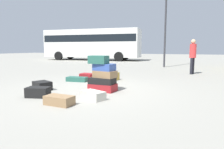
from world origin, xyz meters
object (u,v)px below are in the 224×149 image
at_px(suitcase_teal_behind_tower, 77,79).
at_px(person_bearded_onlooker, 193,54).
at_px(parked_bus, 92,43).
at_px(suitcase_black_white_trunk, 42,86).
at_px(suitcase_black_foreground_near, 38,92).
at_px(suitcase_tan_right_side, 110,76).
at_px(suitcase_cream_upright_blue, 93,95).
at_px(suitcase_brown_left_side, 59,100).
at_px(suitcase_maroon_foreground_far, 87,76).
at_px(suitcase_tower, 103,76).

bearing_deg(suitcase_teal_behind_tower, person_bearded_onlooker, 38.43).
relative_size(person_bearded_onlooker, parked_bus, 0.16).
xyz_separation_m(suitcase_black_white_trunk, suitcase_black_foreground_near, (0.51, -0.73, -0.00)).
relative_size(suitcase_tan_right_side, suitcase_cream_upright_blue, 1.12).
bearing_deg(parked_bus, suitcase_tan_right_side, -64.19).
height_order(suitcase_tan_right_side, person_bearded_onlooker, person_bearded_onlooker).
xyz_separation_m(suitcase_brown_left_side, suitcase_maroon_foreground_far, (-1.25, 3.43, 0.02)).
xyz_separation_m(suitcase_brown_left_side, person_bearded_onlooker, (2.58, 6.86, 0.89)).
xyz_separation_m(suitcase_black_white_trunk, suitcase_tan_right_side, (1.07, 2.59, 0.02)).
height_order(suitcase_brown_left_side, parked_bus, parked_bus).
height_order(suitcase_tower, suitcase_black_foreground_near, suitcase_tower).
xyz_separation_m(suitcase_tower, parked_bus, (-7.74, 13.83, 1.39)).
height_order(suitcase_black_white_trunk, person_bearded_onlooker, person_bearded_onlooker).
height_order(suitcase_tower, person_bearded_onlooker, person_bearded_onlooker).
xyz_separation_m(suitcase_tower, person_bearded_onlooker, (2.33, 5.14, 0.55)).
bearing_deg(suitcase_brown_left_side, parked_bus, 118.09).
bearing_deg(person_bearded_onlooker, suitcase_tower, -6.19).
bearing_deg(suitcase_black_white_trunk, suitcase_tan_right_side, 91.25).
distance_m(suitcase_teal_behind_tower, parked_bus, 14.18).
bearing_deg(suitcase_teal_behind_tower, suitcase_black_foreground_near, -87.42).
relative_size(suitcase_tower, suitcase_teal_behind_tower, 1.33).
xyz_separation_m(suitcase_black_foreground_near, suitcase_maroon_foreground_far, (-0.31, 3.05, -0.01)).
height_order(suitcase_black_foreground_near, suitcase_maroon_foreground_far, suitcase_black_foreground_near).
height_order(suitcase_black_foreground_near, parked_bus, parked_bus).
relative_size(suitcase_black_foreground_near, suitcase_brown_left_side, 0.89).
relative_size(suitcase_black_white_trunk, suitcase_cream_upright_blue, 0.91).
relative_size(suitcase_tower, person_bearded_onlooker, 0.62).
height_order(suitcase_black_white_trunk, suitcase_maroon_foreground_far, suitcase_black_white_trunk).
bearing_deg(suitcase_tan_right_side, suitcase_maroon_foreground_far, -150.53).
relative_size(suitcase_black_white_trunk, suitcase_black_foreground_near, 0.96).
relative_size(suitcase_tan_right_side, suitcase_maroon_foreground_far, 1.32).
distance_m(suitcase_tower, suitcase_black_foreground_near, 1.81).
bearing_deg(person_bearded_onlooker, suitcase_maroon_foreground_far, -29.93).
height_order(suitcase_maroon_foreground_far, person_bearded_onlooker, person_bearded_onlooker).
bearing_deg(suitcase_black_white_trunk, person_bearded_onlooker, 78.63).
height_order(suitcase_black_foreground_near, suitcase_brown_left_side, suitcase_black_foreground_near).
relative_size(suitcase_brown_left_side, suitcase_cream_upright_blue, 1.06).
relative_size(suitcase_black_foreground_near, parked_bus, 0.05).
distance_m(suitcase_tan_right_side, suitcase_maroon_foreground_far, 0.91).
bearing_deg(suitcase_black_foreground_near, suitcase_teal_behind_tower, 83.33).
bearing_deg(suitcase_cream_upright_blue, suitcase_tower, 123.78).
relative_size(suitcase_tan_right_side, suitcase_teal_behind_tower, 0.86).
bearing_deg(parked_bus, suitcase_tower, -65.94).
bearing_deg(suitcase_brown_left_side, suitcase_tan_right_side, 98.32).
height_order(suitcase_tower, suitcase_tan_right_side, suitcase_tower).
distance_m(suitcase_tan_right_side, person_bearded_onlooker, 4.41).
distance_m(suitcase_black_foreground_near, person_bearded_onlooker, 7.42).
distance_m(person_bearded_onlooker, parked_bus, 13.32).
bearing_deg(parked_bus, suitcase_cream_upright_blue, -66.96).
bearing_deg(suitcase_maroon_foreground_far, person_bearded_onlooker, 42.27).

